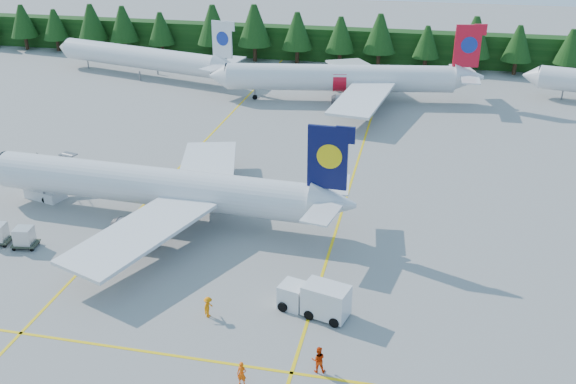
% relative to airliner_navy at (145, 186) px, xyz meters
% --- Properties ---
extents(ground, '(320.00, 320.00, 0.00)m').
position_rel_airliner_navy_xyz_m(ground, '(12.59, -13.34, -3.28)').
color(ground, gray).
rests_on(ground, ground).
extents(taxi_stripe_a, '(0.25, 120.00, 0.01)m').
position_rel_airliner_navy_xyz_m(taxi_stripe_a, '(-1.41, 6.66, -3.28)').
color(taxi_stripe_a, yellow).
rests_on(taxi_stripe_a, ground).
extents(taxi_stripe_b, '(0.25, 120.00, 0.01)m').
position_rel_airliner_navy_xyz_m(taxi_stripe_b, '(18.59, 6.66, -3.28)').
color(taxi_stripe_b, yellow).
rests_on(taxi_stripe_b, ground).
extents(taxi_stripe_cross, '(80.00, 0.25, 0.01)m').
position_rel_airliner_navy_xyz_m(taxi_stripe_cross, '(12.59, -19.34, -3.28)').
color(taxi_stripe_cross, yellow).
rests_on(taxi_stripe_cross, ground).
extents(treeline_hedge, '(220.00, 4.00, 6.00)m').
position_rel_airliner_navy_xyz_m(treeline_hedge, '(12.59, 68.66, -0.28)').
color(treeline_hedge, black).
rests_on(treeline_hedge, ground).
extents(airliner_navy, '(37.56, 30.86, 10.92)m').
position_rel_airliner_navy_xyz_m(airliner_navy, '(0.00, 0.00, 0.00)').
color(airliner_navy, silver).
rests_on(airliner_navy, ground).
extents(airliner_red, '(40.06, 32.72, 11.70)m').
position_rel_airliner_navy_xyz_m(airliner_red, '(12.26, 42.39, 0.24)').
color(airliner_red, silver).
rests_on(airliner_red, ground).
extents(airliner_far_left, '(36.45, 12.37, 10.82)m').
position_rel_airliner_navy_xyz_m(airliner_far_left, '(-23.86, 49.93, 0.11)').
color(airliner_far_left, silver).
rests_on(airliner_far_left, ground).
extents(airstairs, '(4.42, 6.00, 3.62)m').
position_rel_airliner_navy_xyz_m(airstairs, '(-11.96, 1.92, -2.49)').
color(airstairs, silver).
rests_on(airstairs, ground).
extents(service_truck, '(5.68, 3.26, 2.59)m').
position_rel_airliner_navy_xyz_m(service_truck, '(18.83, -12.32, -2.00)').
color(service_truck, white).
rests_on(service_truck, ground).
extents(uld_pair, '(5.08, 2.02, 1.63)m').
position_rel_airliner_navy_xyz_m(uld_pair, '(-9.52, -8.06, -2.18)').
color(uld_pair, '#363B2B').
rests_on(uld_pair, ground).
extents(crew_a, '(0.64, 0.44, 1.71)m').
position_rel_airliner_navy_xyz_m(crew_a, '(15.68, -21.06, -2.43)').
color(crew_a, '#FB4F05').
rests_on(crew_a, ground).
extents(crew_b, '(1.07, 0.91, 1.94)m').
position_rel_airliner_navy_xyz_m(crew_b, '(20.27, -18.79, -2.31)').
color(crew_b, red).
rests_on(crew_b, ground).
extents(crew_c, '(0.58, 0.77, 1.72)m').
position_rel_airliner_navy_xyz_m(crew_c, '(11.23, -14.55, -2.42)').
color(crew_c, orange).
rests_on(crew_c, ground).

